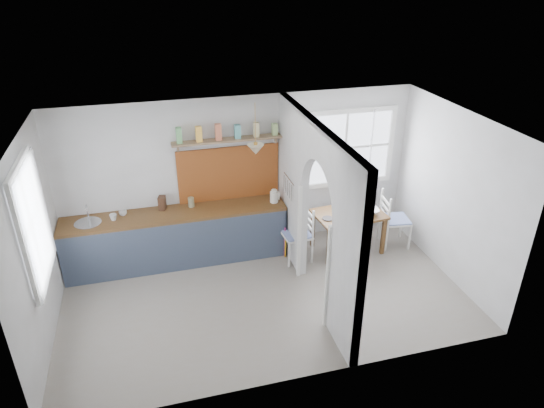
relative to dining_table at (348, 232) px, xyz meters
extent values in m
cube|color=gray|center=(-1.66, -0.91, -0.35)|extent=(5.80, 3.20, 0.01)
cube|color=beige|center=(-1.66, -0.91, 2.25)|extent=(5.80, 3.20, 0.01)
cube|color=beige|center=(-1.66, 0.69, 0.95)|extent=(5.80, 0.01, 2.60)
cube|color=beige|center=(-1.66, -2.51, 0.95)|extent=(5.80, 0.01, 2.60)
cube|color=beige|center=(-4.56, -0.91, 0.95)|extent=(0.01, 3.20, 2.60)
cube|color=beige|center=(1.24, -0.91, 0.95)|extent=(0.01, 3.20, 2.60)
cube|color=beige|center=(-0.96, -2.11, 0.95)|extent=(0.12, 0.80, 2.60)
cube|color=beige|center=(-0.96, 0.09, 0.95)|extent=(0.12, 1.20, 2.60)
cube|color=beige|center=(-0.96, -1.11, 1.72)|extent=(0.12, 1.20, 1.05)
cube|color=brown|center=(-2.79, 0.39, 0.52)|extent=(3.50, 0.60, 0.05)
cube|color=#4B546C|center=(-2.79, 0.10, 0.07)|extent=(3.50, 0.03, 0.85)
cube|color=#3E251C|center=(-2.79, 0.44, 0.07)|extent=(3.46, 0.45, 0.85)
cylinder|color=#B5B7BD|center=(-4.09, 0.39, 0.54)|extent=(0.40, 0.40, 0.02)
cube|color=brown|center=(-1.87, 0.66, 1.00)|extent=(1.65, 0.03, 0.90)
cube|color=olive|center=(-1.87, 0.58, 1.60)|extent=(1.75, 0.20, 0.03)
cube|color=#559D56|center=(-2.61, 0.58, 1.70)|extent=(0.09, 0.09, 0.18)
cube|color=gold|center=(-2.31, 0.58, 1.70)|extent=(0.09, 0.09, 0.18)
cube|color=#BA5D3A|center=(-2.02, 0.58, 1.70)|extent=(0.09, 0.09, 0.18)
cube|color=teal|center=(-1.72, 0.58, 1.70)|extent=(0.09, 0.09, 0.18)
cube|color=tan|center=(-1.42, 0.58, 1.70)|extent=(0.09, 0.09, 0.18)
cube|color=#81A25D|center=(-1.12, 0.58, 1.70)|extent=(0.09, 0.09, 0.18)
cone|color=beige|center=(-1.51, 0.24, 1.53)|extent=(0.26, 0.26, 0.16)
cylinder|color=#B5B7BD|center=(-1.05, -0.01, 1.10)|extent=(0.02, 0.50, 0.02)
imported|color=silver|center=(-3.72, 0.38, 0.60)|extent=(0.13, 0.13, 0.10)
imported|color=silver|center=(-3.58, 0.50, 0.60)|extent=(0.16, 0.16, 0.09)
cube|color=#3E251C|center=(-2.97, 0.56, 0.66)|extent=(0.14, 0.16, 0.22)
cylinder|color=#827C58|center=(-2.52, 0.53, 0.63)|extent=(0.13, 0.13, 0.16)
cube|color=#C23788|center=(-1.08, 0.07, -0.08)|extent=(0.02, 0.03, 0.54)
cube|color=orange|center=(-1.08, 0.04, -0.10)|extent=(0.02, 0.03, 0.49)
imported|color=white|center=(0.30, -0.07, 0.39)|extent=(0.35, 0.35, 0.08)
imported|color=#447446|center=(-0.17, -0.15, 0.40)|extent=(0.13, 0.13, 0.10)
cylinder|color=black|center=(-0.41, -0.09, 0.36)|extent=(0.20, 0.20, 0.01)
imported|color=#753D7C|center=(0.12, 0.18, 0.43)|extent=(0.19, 0.19, 0.16)
camera|label=1|loc=(-3.06, -6.49, 4.11)|focal=32.00mm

